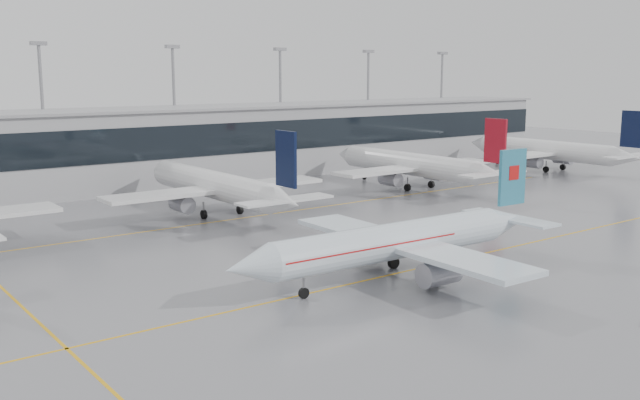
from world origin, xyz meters
TOP-DOWN VIEW (x-y plane):
  - ground at (0.00, 0.00)m, footprint 320.00×320.00m
  - taxi_line_main at (0.00, 0.00)m, footprint 120.00×0.25m
  - taxi_line_north at (0.00, 30.00)m, footprint 120.00×0.25m
  - taxi_line_cross at (-30.00, 15.00)m, footprint 0.25×60.00m
  - terminal at (0.00, 62.00)m, footprint 180.00×15.00m
  - terminal_glass at (0.00, 54.45)m, footprint 180.00×0.20m
  - terminal_roof at (0.00, 62.00)m, footprint 182.00×16.00m
  - light_masts at (0.00, 68.00)m, footprint 156.40×1.00m
  - air_canada_jet at (-0.76, -1.16)m, footprint 34.28×26.79m
  - parked_jet_c at (-0.00, 33.69)m, footprint 29.64×36.96m
  - parked_jet_d at (35.00, 33.69)m, footprint 29.64×36.96m
  - parked_jet_e at (70.00, 33.69)m, footprint 29.64×36.96m

SIDE VIEW (x-z plane):
  - ground at x=0.00m, z-range 0.00..0.00m
  - taxi_line_main at x=0.00m, z-range 0.00..0.01m
  - taxi_line_north at x=0.00m, z-range 0.00..0.01m
  - taxi_line_cross at x=-30.00m, z-range 0.00..0.01m
  - air_canada_jet at x=-0.76m, z-range -1.96..8.57m
  - parked_jet_c at x=0.00m, z-range -2.15..9.57m
  - parked_jet_d at x=35.00m, z-range -2.15..9.57m
  - parked_jet_e at x=70.00m, z-range -2.15..9.57m
  - terminal at x=0.00m, z-range 0.00..12.00m
  - terminal_glass at x=0.00m, z-range 5.00..10.00m
  - terminal_roof at x=0.00m, z-range 12.00..12.40m
  - light_masts at x=0.00m, z-range 2.04..24.64m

